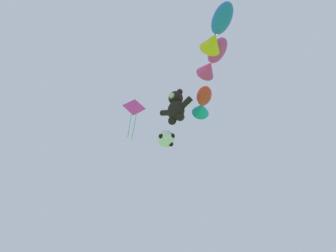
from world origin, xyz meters
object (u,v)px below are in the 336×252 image
object	(u,v)px
soccer_ball_kite	(166,139)
fish_kite_crimson	(203,102)
diamond_kite	(134,110)
teddy_bear_kite	(176,107)
fish_kite_cobalt	(217,31)
fish_kite_magenta	(212,60)

from	to	relation	value
soccer_ball_kite	fish_kite_crimson	xyz separation A→B (m)	(1.88, 0.42, 1.51)
diamond_kite	soccer_ball_kite	bearing A→B (deg)	-5.22
teddy_bear_kite	soccer_ball_kite	world-z (taller)	teddy_bear_kite
soccer_ball_kite	diamond_kite	distance (m)	4.38
soccer_ball_kite	fish_kite_cobalt	size ratio (longest dim) A/B	0.44
fish_kite_crimson	fish_kite_magenta	xyz separation A→B (m)	(1.41, -1.30, 0.79)
fish_kite_magenta	diamond_kite	size ratio (longest dim) A/B	0.65
soccer_ball_kite	fish_kite_magenta	xyz separation A→B (m)	(3.30, -0.89, 2.29)
teddy_bear_kite	soccer_ball_kite	distance (m)	1.65
soccer_ball_kite	fish_kite_crimson	size ratio (longest dim) A/B	0.48
teddy_bear_kite	diamond_kite	world-z (taller)	diamond_kite
soccer_ball_kite	diamond_kite	size ratio (longest dim) A/B	0.28
teddy_bear_kite	fish_kite_magenta	bearing A→B (deg)	-15.48
teddy_bear_kite	fish_kite_magenta	xyz separation A→B (m)	(2.57, -0.71, 0.82)
soccer_ball_kite	diamond_kite	world-z (taller)	diamond_kite
teddy_bear_kite	soccer_ball_kite	xyz separation A→B (m)	(-0.72, 0.17, -1.47)
teddy_bear_kite	fish_kite_magenta	world-z (taller)	fish_kite_magenta
teddy_bear_kite	fish_kite_crimson	xyz separation A→B (m)	(1.16, 0.59, 0.03)
soccer_ball_kite	teddy_bear_kite	bearing A→B (deg)	-13.57
soccer_ball_kite	fish_kite_crimson	bearing A→B (deg)	12.53
fish_kite_crimson	fish_kite_cobalt	size ratio (longest dim) A/B	0.90
soccer_ball_kite	diamond_kite	bearing A→B (deg)	174.78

